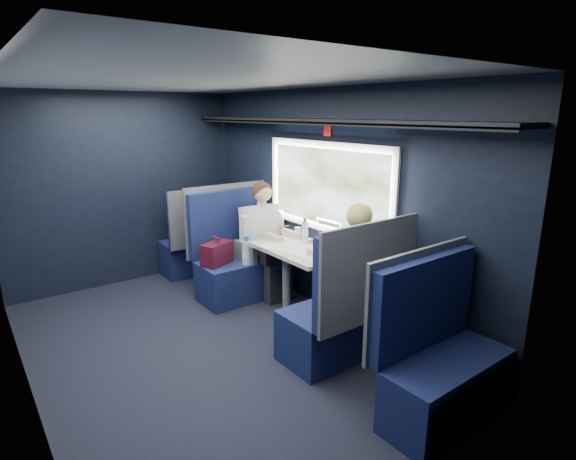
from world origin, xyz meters
TOP-DOWN VIEW (x-y plane):
  - ground at (0.00, 0.00)m, footprint 2.80×4.20m
  - room_shell at (0.02, 0.00)m, footprint 3.00×4.40m
  - table at (1.03, 0.00)m, footprint 0.62×1.00m
  - seat_bay_near at (0.84, 0.87)m, footprint 1.04×0.62m
  - seat_bay_far at (0.85, -0.87)m, footprint 1.04×0.62m
  - seat_row_front at (0.85, 1.80)m, footprint 1.04×0.51m
  - seat_row_back at (0.85, -1.80)m, footprint 1.04×0.51m
  - man at (1.10, 0.70)m, footprint 0.53×0.56m
  - woman at (1.10, -0.71)m, footprint 0.53×0.56m
  - papers at (1.10, -0.04)m, footprint 0.74×0.94m
  - laptop at (1.33, -0.06)m, footprint 0.28×0.36m
  - bottle_small at (1.27, 0.20)m, footprint 0.07×0.07m
  - cup at (1.33, 0.39)m, footprint 0.07×0.07m

SIDE VIEW (x-z plane):
  - ground at x=0.00m, z-range -0.01..0.00m
  - seat_row_front at x=0.85m, z-range -0.17..0.99m
  - seat_row_back at x=0.85m, z-range -0.17..0.99m
  - seat_bay_far at x=0.85m, z-range -0.22..1.04m
  - seat_bay_near at x=0.84m, z-range -0.21..1.05m
  - table at x=1.03m, z-range 0.29..1.03m
  - man at x=1.10m, z-range 0.06..1.38m
  - woman at x=1.10m, z-range 0.07..1.39m
  - papers at x=1.10m, z-range 0.74..0.75m
  - cup at x=1.33m, z-range 0.74..0.83m
  - laptop at x=1.33m, z-range 0.68..0.94m
  - bottle_small at x=1.27m, z-range 0.73..0.96m
  - room_shell at x=0.02m, z-range 0.28..2.68m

